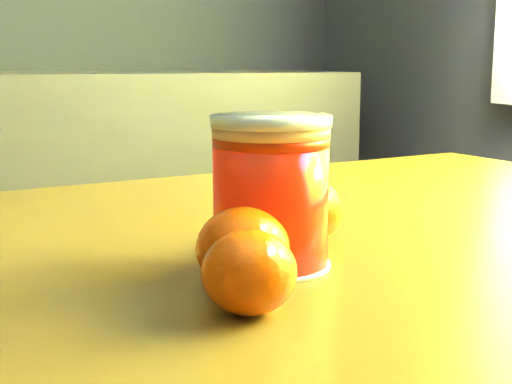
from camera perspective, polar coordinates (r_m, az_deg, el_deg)
name	(u,v)px	position (r m, az deg, el deg)	size (l,w,h in m)	color
table	(316,344)	(0.66, 4.83, -11.99)	(1.15, 0.90, 0.78)	brown
juice_glass	(271,193)	(0.52, 1.19, -0.10)	(0.09, 0.09, 0.11)	red
orange_front	(243,248)	(0.48, -1.05, -4.54)	(0.06, 0.06, 0.06)	#E44B04
orange_back	(305,209)	(0.60, 3.95, -1.39)	(0.06, 0.06, 0.06)	#E44B04
orange_extra	(249,272)	(0.43, -0.55, -6.44)	(0.06, 0.06, 0.05)	#E44B04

